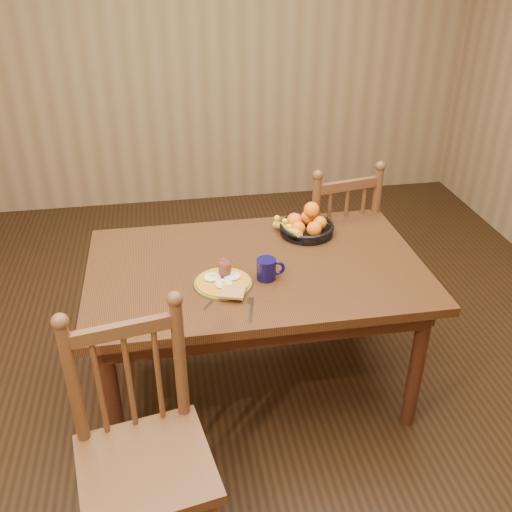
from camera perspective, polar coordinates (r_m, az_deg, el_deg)
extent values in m
cube|color=black|center=(3.18, 0.00, -12.64)|extent=(4.50, 5.00, 0.01)
cube|color=brown|center=(4.90, -5.28, 20.44)|extent=(4.50, 0.01, 2.70)
cube|color=black|center=(2.74, 0.00, -1.31)|extent=(1.60, 1.00, 0.04)
cube|color=black|center=(3.14, -1.29, 1.48)|extent=(1.40, 0.04, 0.10)
cube|color=black|center=(2.44, 1.68, -7.82)|extent=(1.40, 0.04, 0.10)
cube|color=black|center=(2.97, 13.83, -1.25)|extent=(0.04, 0.84, 0.10)
cube|color=black|center=(2.77, -14.87, -3.85)|extent=(0.04, 0.84, 0.10)
cylinder|color=black|center=(2.64, -14.07, -14.10)|extent=(0.07, 0.07, 0.70)
cylinder|color=black|center=(2.84, 15.73, -10.66)|extent=(0.07, 0.07, 0.70)
cylinder|color=black|center=(3.27, -13.45, -4.38)|extent=(0.07, 0.07, 0.70)
cylinder|color=black|center=(3.43, 10.46, -2.20)|extent=(0.07, 0.07, 0.70)
cube|color=#492916|center=(3.52, 7.09, 1.28)|extent=(0.54, 0.52, 0.04)
cylinder|color=#492916|center=(3.86, 8.20, -0.29)|extent=(0.04, 0.04, 0.45)
cylinder|color=#492916|center=(3.71, 3.01, -1.31)|extent=(0.04, 0.04, 0.45)
cylinder|color=#492916|center=(3.60, 10.82, -2.98)|extent=(0.04, 0.04, 0.45)
cylinder|color=#492916|center=(3.44, 5.33, -4.21)|extent=(0.04, 0.04, 0.45)
cylinder|color=#492916|center=(3.33, 11.84, 4.38)|extent=(0.05, 0.05, 0.55)
cylinder|color=#492916|center=(3.16, 5.93, 3.43)|extent=(0.05, 0.05, 0.55)
cylinder|color=#492916|center=(3.26, 8.89, 3.09)|extent=(0.02, 0.02, 0.42)
cube|color=#492916|center=(3.16, 9.23, 7.00)|extent=(0.38, 0.10, 0.05)
cube|color=#492916|center=(2.21, -10.96, -20.08)|extent=(0.54, 0.52, 0.04)
cylinder|color=#492916|center=(2.51, -15.79, -21.52)|extent=(0.04, 0.04, 0.46)
cylinder|color=#492916|center=(2.53, -6.65, -19.80)|extent=(0.04, 0.04, 0.46)
cylinder|color=#492916|center=(2.15, -17.80, -12.20)|extent=(0.05, 0.05, 0.55)
cylinder|color=#492916|center=(2.17, -7.61, -10.34)|extent=(0.05, 0.05, 0.55)
cylinder|color=#492916|center=(2.19, -12.51, -12.36)|extent=(0.02, 0.02, 0.43)
cube|color=#492916|center=(2.03, -13.26, -7.24)|extent=(0.38, 0.10, 0.05)
cylinder|color=#59601E|center=(2.59, -3.31, -2.75)|extent=(0.26, 0.26, 0.01)
cylinder|color=#B88017|center=(2.58, -3.31, -2.62)|extent=(0.24, 0.24, 0.01)
ellipsoid|color=silver|center=(2.60, -4.40, -2.10)|extent=(0.08, 0.08, 0.01)
cube|color=#F2E08C|center=(2.60, -4.41, -1.89)|extent=(0.02, 0.02, 0.01)
ellipsoid|color=silver|center=(2.60, -2.42, -1.98)|extent=(0.08, 0.08, 0.01)
cube|color=#F2E08C|center=(2.60, -2.42, -1.77)|extent=(0.02, 0.02, 0.01)
ellipsoid|color=silver|center=(2.55, -3.24, -2.77)|extent=(0.08, 0.08, 0.01)
cube|color=#F2E08C|center=(2.54, -3.25, -2.56)|extent=(0.02, 0.02, 0.01)
cube|color=brown|center=(2.49, -2.35, -3.61)|extent=(0.13, 0.13, 0.01)
cube|color=silver|center=(2.40, -0.51, -5.60)|extent=(0.05, 0.14, 0.00)
cube|color=silver|center=(2.47, -0.55, -4.44)|extent=(0.04, 0.05, 0.00)
cube|color=silver|center=(2.47, -4.57, -4.67)|extent=(0.08, 0.11, 0.00)
ellipsoid|color=silver|center=(2.53, -5.08, -3.73)|extent=(0.03, 0.04, 0.01)
cylinder|color=black|center=(2.60, 1.03, -1.32)|extent=(0.09, 0.09, 0.10)
torus|color=black|center=(2.61, 2.15, -1.22)|extent=(0.07, 0.02, 0.07)
cylinder|color=black|center=(2.58, 1.04, -0.45)|extent=(0.08, 0.08, 0.00)
cylinder|color=silver|center=(2.61, -3.12, -1.41)|extent=(0.06, 0.06, 0.09)
cylinder|color=maroon|center=(2.61, -3.12, -1.55)|extent=(0.05, 0.05, 0.07)
cylinder|color=black|center=(3.02, 5.07, 2.43)|extent=(0.28, 0.28, 0.02)
torus|color=black|center=(3.01, 5.10, 3.02)|extent=(0.29, 0.29, 0.02)
cylinder|color=black|center=(3.03, 5.06, 2.29)|extent=(0.10, 0.10, 0.01)
sphere|color=orange|center=(3.02, 6.40, 3.32)|extent=(0.07, 0.07, 0.07)
sphere|color=orange|center=(3.06, 5.20, 3.85)|extent=(0.08, 0.08, 0.08)
sphere|color=orange|center=(3.02, 3.87, 3.56)|extent=(0.08, 0.08, 0.08)
sphere|color=orange|center=(2.95, 4.23, 2.79)|extent=(0.07, 0.07, 0.07)
sphere|color=orange|center=(2.95, 5.84, 2.71)|extent=(0.08, 0.08, 0.08)
sphere|color=orange|center=(3.00, 5.58, 4.64)|extent=(0.08, 0.08, 0.08)
cylinder|color=yellow|center=(2.95, 3.59, 2.55)|extent=(0.10, 0.17, 0.07)
cylinder|color=yellow|center=(2.99, 3.00, 2.95)|extent=(0.14, 0.15, 0.07)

